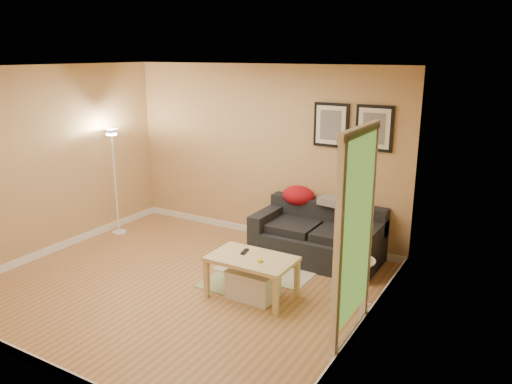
{
  "coord_description": "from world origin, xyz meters",
  "views": [
    {
      "loc": [
        3.6,
        -4.39,
        2.75
      ],
      "look_at": [
        0.55,
        0.85,
        1.05
      ],
      "focal_mm": 34.96,
      "sensor_mm": 36.0,
      "label": 1
    }
  ],
  "objects_px": {
    "book_stack": "(361,258)",
    "storage_bin": "(253,283)",
    "sofa": "(317,234)",
    "coffee_table": "(252,277)",
    "side_table": "(359,281)",
    "floor_lamp": "(115,185)"
  },
  "relations": [
    {
      "from": "floor_lamp",
      "to": "sofa",
      "type": "bearing_deg",
      "value": 11.03
    },
    {
      "from": "sofa",
      "to": "floor_lamp",
      "type": "height_order",
      "value": "floor_lamp"
    },
    {
      "from": "sofa",
      "to": "storage_bin",
      "type": "xyz_separation_m",
      "value": [
        -0.2,
        -1.39,
        -0.2
      ]
    },
    {
      "from": "side_table",
      "to": "sofa",
      "type": "bearing_deg",
      "value": 135.03
    },
    {
      "from": "coffee_table",
      "to": "book_stack",
      "type": "bearing_deg",
      "value": 12.49
    },
    {
      "from": "storage_bin",
      "to": "sofa",
      "type": "bearing_deg",
      "value": 81.93
    },
    {
      "from": "coffee_table",
      "to": "sofa",
      "type": "bearing_deg",
      "value": 71.31
    },
    {
      "from": "sofa",
      "to": "coffee_table",
      "type": "distance_m",
      "value": 1.4
    },
    {
      "from": "side_table",
      "to": "book_stack",
      "type": "relative_size",
      "value": 2.46
    },
    {
      "from": "sofa",
      "to": "book_stack",
      "type": "height_order",
      "value": "sofa"
    },
    {
      "from": "coffee_table",
      "to": "floor_lamp",
      "type": "height_order",
      "value": "floor_lamp"
    },
    {
      "from": "sofa",
      "to": "coffee_table",
      "type": "relative_size",
      "value": 1.73
    },
    {
      "from": "sofa",
      "to": "book_stack",
      "type": "distance_m",
      "value": 1.31
    },
    {
      "from": "book_stack",
      "to": "side_table",
      "type": "bearing_deg",
      "value": 124.04
    },
    {
      "from": "book_stack",
      "to": "storage_bin",
      "type": "bearing_deg",
      "value": -160.25
    },
    {
      "from": "sofa",
      "to": "storage_bin",
      "type": "bearing_deg",
      "value": -98.07
    },
    {
      "from": "side_table",
      "to": "coffee_table",
      "type": "bearing_deg",
      "value": -156.92
    },
    {
      "from": "coffee_table",
      "to": "book_stack",
      "type": "xyz_separation_m",
      "value": [
        1.13,
        0.46,
        0.32
      ]
    },
    {
      "from": "storage_bin",
      "to": "side_table",
      "type": "height_order",
      "value": "side_table"
    },
    {
      "from": "book_stack",
      "to": "sofa",
      "type": "bearing_deg",
      "value": 131.69
    },
    {
      "from": "sofa",
      "to": "book_stack",
      "type": "bearing_deg",
      "value": -45.09
    },
    {
      "from": "floor_lamp",
      "to": "book_stack",
      "type": "bearing_deg",
      "value": -4.37
    }
  ]
}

